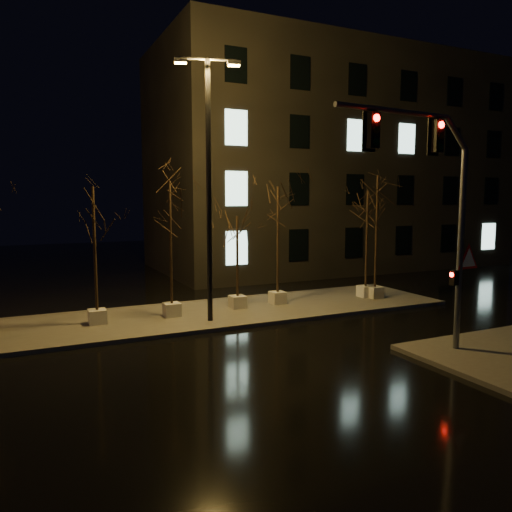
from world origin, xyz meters
TOP-DOWN VIEW (x-y plane):
  - ground at (0.00, 0.00)m, footprint 90.00×90.00m
  - median at (0.00, 6.00)m, footprint 22.00×5.00m
  - building at (14.00, 18.00)m, footprint 25.00×12.00m
  - tree_1 at (-4.39, 6.04)m, footprint 1.80×1.80m
  - tree_2 at (-1.45, 5.99)m, footprint 1.80×1.80m
  - tree_3 at (1.59, 6.26)m, footprint 1.80×1.80m
  - tree_4 at (3.64, 6.36)m, footprint 1.80×1.80m
  - tree_5 at (8.26, 5.88)m, footprint 1.80×1.80m
  - tree_6 at (8.53, 5.51)m, footprint 1.80×1.80m
  - traffic_signal_mast at (4.47, -2.30)m, footprint 5.97×0.57m
  - streetlight_main at (-0.28, 4.65)m, footprint 2.48×0.92m

SIDE VIEW (x-z plane):
  - ground at x=0.00m, z-range 0.00..0.00m
  - median at x=0.00m, z-range 0.00..0.15m
  - tree_3 at x=1.59m, z-range 1.23..5.39m
  - tree_5 at x=8.26m, z-range 1.52..6.82m
  - tree_1 at x=-4.39m, z-range 1.55..6.95m
  - tree_4 at x=3.64m, z-range 1.57..7.05m
  - tree_2 at x=-1.45m, z-range 1.61..7.25m
  - tree_6 at x=8.53m, z-range 1.72..7.78m
  - traffic_signal_mast at x=4.47m, z-range 1.29..8.59m
  - streetlight_main at x=-0.28m, z-range 0.92..10.96m
  - building at x=14.00m, z-range 0.00..15.00m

